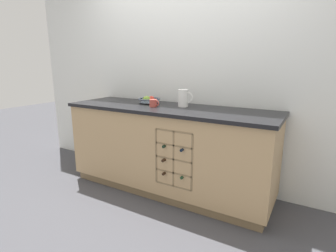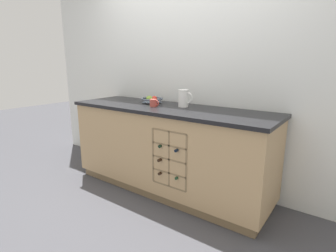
# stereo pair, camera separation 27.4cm
# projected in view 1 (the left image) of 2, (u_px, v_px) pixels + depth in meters

# --- Properties ---
(ground_plane) EXTENTS (14.00, 14.00, 0.00)m
(ground_plane) POSITION_uv_depth(u_px,v_px,m) (168.00, 189.00, 2.91)
(ground_plane) COLOR #424247
(back_wall) EXTENTS (4.59, 0.06, 2.55)m
(back_wall) POSITION_uv_depth(u_px,v_px,m) (185.00, 71.00, 2.95)
(back_wall) COLOR silver
(back_wall) RESTS_ON ground_plane
(kitchen_island) EXTENTS (2.23, 0.70, 0.92)m
(kitchen_island) POSITION_uv_depth(u_px,v_px,m) (168.00, 149.00, 2.80)
(kitchen_island) COLOR olive
(kitchen_island) RESTS_ON ground_plane
(fruit_bowl) EXTENTS (0.25, 0.25, 0.08)m
(fruit_bowl) POSITION_uv_depth(u_px,v_px,m) (149.00, 100.00, 2.96)
(fruit_bowl) COLOR #4C5666
(fruit_bowl) RESTS_ON kitchen_island
(white_pitcher) EXTENTS (0.16, 0.11, 0.18)m
(white_pitcher) POSITION_uv_depth(u_px,v_px,m) (183.00, 98.00, 2.70)
(white_pitcher) COLOR white
(white_pitcher) RESTS_ON kitchen_island
(ceramic_mug) EXTENTS (0.11, 0.08, 0.08)m
(ceramic_mug) POSITION_uv_depth(u_px,v_px,m) (154.00, 103.00, 2.70)
(ceramic_mug) COLOR #B7473D
(ceramic_mug) RESTS_ON kitchen_island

